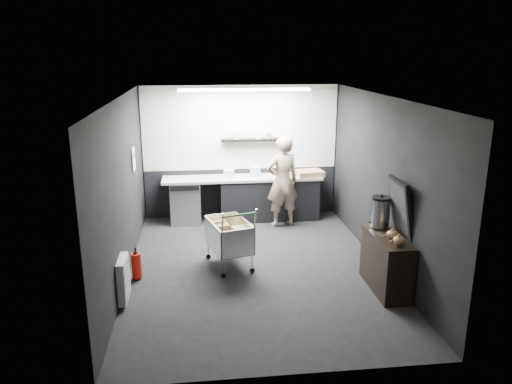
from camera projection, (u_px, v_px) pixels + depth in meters
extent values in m
plane|color=black|center=(256.00, 268.00, 7.98)|extent=(5.50, 5.50, 0.00)
plane|color=white|center=(256.00, 97.00, 7.24)|extent=(5.50, 5.50, 0.00)
plane|color=black|center=(241.00, 152.00, 10.24)|extent=(5.50, 0.00, 5.50)
plane|color=black|center=(289.00, 259.00, 4.98)|extent=(5.50, 0.00, 5.50)
plane|color=black|center=(123.00, 191.00, 7.39)|extent=(0.00, 5.50, 5.50)
plane|color=black|center=(383.00, 183.00, 7.84)|extent=(0.00, 5.50, 5.50)
cube|color=silver|center=(241.00, 128.00, 10.08)|extent=(3.95, 0.02, 1.70)
cube|color=black|center=(241.00, 192.00, 10.45)|extent=(3.95, 0.02, 1.00)
cube|color=black|center=(251.00, 140.00, 10.06)|extent=(1.20, 0.22, 0.04)
cylinder|color=silver|center=(309.00, 112.00, 10.15)|extent=(0.20, 0.03, 0.20)
cube|color=silver|center=(133.00, 159.00, 8.58)|extent=(0.02, 0.30, 0.40)
cube|color=red|center=(133.00, 155.00, 8.56)|extent=(0.02, 0.22, 0.10)
cube|color=silver|center=(123.00, 279.00, 6.81)|extent=(0.10, 0.50, 0.60)
cube|color=white|center=(244.00, 90.00, 9.02)|extent=(2.40, 0.20, 0.04)
cube|color=black|center=(269.00, 199.00, 10.24)|extent=(2.00, 0.56, 0.85)
cube|color=#A7A7A2|center=(242.00, 178.00, 10.05)|extent=(3.20, 0.60, 0.05)
cube|color=#9EA0A5|center=(186.00, 201.00, 10.05)|extent=(0.60, 0.58, 0.85)
cube|color=black|center=(185.00, 188.00, 9.66)|extent=(0.56, 0.02, 0.10)
imported|color=#C1B199|center=(282.00, 181.00, 9.70)|extent=(0.74, 0.58, 1.80)
cube|color=silver|center=(229.00, 248.00, 7.99)|extent=(0.77, 0.98, 0.02)
cube|color=silver|center=(212.00, 235.00, 7.90)|extent=(0.25, 0.84, 0.46)
cube|color=silver|center=(246.00, 234.00, 7.96)|extent=(0.25, 0.84, 0.46)
cube|color=silver|center=(231.00, 245.00, 7.53)|extent=(0.54, 0.17, 0.46)
cube|color=silver|center=(227.00, 226.00, 8.33)|extent=(0.54, 0.17, 0.46)
cylinder|color=silver|center=(216.00, 266.00, 7.63)|extent=(0.02, 0.02, 0.30)
cylinder|color=silver|center=(247.00, 265.00, 7.68)|extent=(0.02, 0.02, 0.30)
cylinder|color=silver|center=(214.00, 247.00, 8.38)|extent=(0.02, 0.02, 0.30)
cylinder|color=silver|center=(242.00, 246.00, 8.43)|extent=(0.02, 0.02, 0.30)
cylinder|color=#278F45|center=(231.00, 216.00, 7.34)|extent=(0.55, 0.18, 0.03)
cube|color=olive|center=(221.00, 234.00, 8.02)|extent=(0.32, 0.36, 0.39)
cube|color=olive|center=(239.00, 239.00, 7.84)|extent=(0.29, 0.33, 0.34)
cylinder|color=black|center=(216.00, 274.00, 7.67)|extent=(0.09, 0.05, 0.08)
cylinder|color=black|center=(214.00, 254.00, 8.41)|extent=(0.09, 0.05, 0.08)
cylinder|color=black|center=(247.00, 273.00, 7.72)|extent=(0.09, 0.05, 0.08)
cylinder|color=black|center=(242.00, 253.00, 8.47)|extent=(0.09, 0.05, 0.08)
cube|color=black|center=(386.00, 263.00, 7.18)|extent=(0.41, 1.10, 0.82)
cylinder|color=silver|center=(380.00, 213.00, 7.35)|extent=(0.27, 0.27, 0.42)
cylinder|color=black|center=(381.00, 198.00, 7.29)|extent=(0.27, 0.27, 0.04)
sphere|color=black|center=(382.00, 196.00, 7.28)|extent=(0.05, 0.05, 0.05)
ellipsoid|color=brown|center=(392.00, 235.00, 6.91)|extent=(0.16, 0.16, 0.13)
ellipsoid|color=brown|center=(399.00, 241.00, 6.69)|extent=(0.16, 0.16, 0.13)
cube|color=black|center=(401.00, 207.00, 7.01)|extent=(0.19, 0.64, 0.82)
cube|color=black|center=(399.00, 207.00, 7.01)|extent=(0.13, 0.55, 0.70)
cylinder|color=red|center=(137.00, 266.00, 7.54)|extent=(0.15, 0.15, 0.39)
cone|color=black|center=(136.00, 252.00, 7.48)|extent=(0.10, 0.10, 0.06)
cylinder|color=black|center=(135.00, 250.00, 7.47)|extent=(0.03, 0.03, 0.06)
cube|color=#A68058|center=(309.00, 173.00, 10.14)|extent=(0.59, 0.49, 0.11)
cylinder|color=beige|center=(255.00, 171.00, 10.05)|extent=(0.21, 0.21, 0.21)
cube|color=silver|center=(229.00, 174.00, 9.94)|extent=(0.22, 0.18, 0.17)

